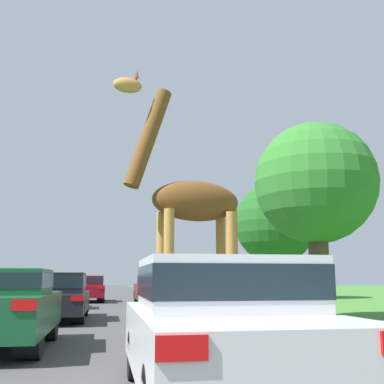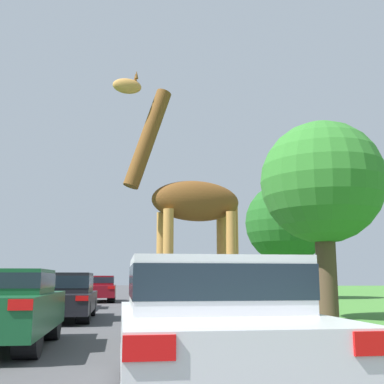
{
  "view_description": "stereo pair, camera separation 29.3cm",
  "coord_description": "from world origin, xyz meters",
  "px_view_note": "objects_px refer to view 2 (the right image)",
  "views": [
    {
      "loc": [
        -0.35,
        0.86,
        1.2
      ],
      "look_at": [
        1.27,
        9.93,
        2.86
      ],
      "focal_mm": 45.0,
      "sensor_mm": 36.0,
      "label": 1
    },
    {
      "loc": [
        -0.06,
        0.82,
        1.2
      ],
      "look_at": [
        1.27,
        9.93,
        2.86
      ],
      "focal_mm": 45.0,
      "sensor_mm": 36.0,
      "label": 2
    }
  ],
  "objects_px": {
    "tree_right_cluster": "(322,184)",
    "sign_post": "(300,283)",
    "giraffe_near_road": "(188,212)",
    "car_lead_maroon": "(210,324)",
    "car_queue_left": "(63,295)",
    "car_verge_right": "(62,290)",
    "car_far_ahead": "(166,289)",
    "car_queue_right": "(97,288)",
    "tree_left_edge": "(286,223)"
  },
  "relations": [
    {
      "from": "tree_left_edge",
      "to": "car_queue_left",
      "type": "bearing_deg",
      "value": -130.36
    },
    {
      "from": "car_queue_left",
      "to": "tree_left_edge",
      "type": "relative_size",
      "value": 0.65
    },
    {
      "from": "car_verge_right",
      "to": "tree_right_cluster",
      "type": "xyz_separation_m",
      "value": [
        8.53,
        -6.62,
        3.36
      ]
    },
    {
      "from": "car_far_ahead",
      "to": "car_queue_right",
      "type": "bearing_deg",
      "value": 131.97
    },
    {
      "from": "car_lead_maroon",
      "to": "car_verge_right",
      "type": "bearing_deg",
      "value": 101.96
    },
    {
      "from": "tree_left_edge",
      "to": "sign_post",
      "type": "bearing_deg",
      "value": -108.43
    },
    {
      "from": "car_queue_left",
      "to": "car_verge_right",
      "type": "distance_m",
      "value": 5.59
    },
    {
      "from": "giraffe_near_road",
      "to": "tree_right_cluster",
      "type": "xyz_separation_m",
      "value": [
        4.89,
        4.89,
        1.65
      ]
    },
    {
      "from": "giraffe_near_road",
      "to": "car_queue_left",
      "type": "distance_m",
      "value": 6.86
    },
    {
      "from": "car_queue_left",
      "to": "car_lead_maroon",
      "type": "bearing_deg",
      "value": -75.47
    },
    {
      "from": "car_queue_left",
      "to": "sign_post",
      "type": "relative_size",
      "value": 3.1
    },
    {
      "from": "car_lead_maroon",
      "to": "tree_left_edge",
      "type": "relative_size",
      "value": 0.54
    },
    {
      "from": "car_queue_left",
      "to": "car_far_ahead",
      "type": "relative_size",
      "value": 1.16
    },
    {
      "from": "car_lead_maroon",
      "to": "sign_post",
      "type": "relative_size",
      "value": 2.58
    },
    {
      "from": "giraffe_near_road",
      "to": "sign_post",
      "type": "bearing_deg",
      "value": -52.32
    },
    {
      "from": "giraffe_near_road",
      "to": "tree_left_edge",
      "type": "bearing_deg",
      "value": -33.16
    },
    {
      "from": "car_verge_right",
      "to": "sign_post",
      "type": "distance_m",
      "value": 10.57
    },
    {
      "from": "giraffe_near_road",
      "to": "car_queue_right",
      "type": "xyz_separation_m",
      "value": [
        -2.49,
        17.36,
        -1.75
      ]
    },
    {
      "from": "giraffe_near_road",
      "to": "car_queue_left",
      "type": "relative_size",
      "value": 1.09
    },
    {
      "from": "giraffe_near_road",
      "to": "tree_left_edge",
      "type": "relative_size",
      "value": 0.71
    },
    {
      "from": "giraffe_near_road",
      "to": "car_far_ahead",
      "type": "bearing_deg",
      "value": -12.49
    },
    {
      "from": "car_verge_right",
      "to": "tree_right_cluster",
      "type": "bearing_deg",
      "value": -37.8
    },
    {
      "from": "giraffe_near_road",
      "to": "sign_post",
      "type": "height_order",
      "value": "giraffe_near_road"
    },
    {
      "from": "car_far_ahead",
      "to": "tree_right_cluster",
      "type": "relative_size",
      "value": 0.67
    },
    {
      "from": "giraffe_near_road",
      "to": "car_queue_right",
      "type": "distance_m",
      "value": 17.63
    },
    {
      "from": "car_far_ahead",
      "to": "car_lead_maroon",
      "type": "bearing_deg",
      "value": -93.86
    },
    {
      "from": "car_verge_right",
      "to": "sign_post",
      "type": "bearing_deg",
      "value": -46.39
    },
    {
      "from": "car_queue_right",
      "to": "car_far_ahead",
      "type": "bearing_deg",
      "value": -48.03
    },
    {
      "from": "car_queue_right",
      "to": "tree_left_edge",
      "type": "bearing_deg",
      "value": 13.13
    },
    {
      "from": "car_lead_maroon",
      "to": "sign_post",
      "type": "distance_m",
      "value": 8.88
    },
    {
      "from": "car_verge_right",
      "to": "tree_left_edge",
      "type": "xyz_separation_m",
      "value": [
        12.69,
        8.55,
        3.91
      ]
    },
    {
      "from": "tree_right_cluster",
      "to": "sign_post",
      "type": "distance_m",
      "value": 3.45
    },
    {
      "from": "car_lead_maroon",
      "to": "sign_post",
      "type": "bearing_deg",
      "value": 63.32
    },
    {
      "from": "tree_left_edge",
      "to": "giraffe_near_road",
      "type": "bearing_deg",
      "value": -114.28
    },
    {
      "from": "car_verge_right",
      "to": "tree_left_edge",
      "type": "relative_size",
      "value": 0.6
    },
    {
      "from": "car_lead_maroon",
      "to": "tree_left_edge",
      "type": "height_order",
      "value": "tree_left_edge"
    },
    {
      "from": "car_queue_right",
      "to": "car_far_ahead",
      "type": "distance_m",
      "value": 5.01
    },
    {
      "from": "car_queue_right",
      "to": "tree_right_cluster",
      "type": "xyz_separation_m",
      "value": [
        7.38,
        -12.48,
        3.4
      ]
    },
    {
      "from": "sign_post",
      "to": "tree_left_edge",
      "type": "bearing_deg",
      "value": 71.57
    },
    {
      "from": "tree_left_edge",
      "to": "car_far_ahead",
      "type": "bearing_deg",
      "value": -141.92
    },
    {
      "from": "car_queue_left",
      "to": "car_verge_right",
      "type": "relative_size",
      "value": 1.08
    },
    {
      "from": "car_far_ahead",
      "to": "tree_left_edge",
      "type": "relative_size",
      "value": 0.56
    },
    {
      "from": "car_queue_left",
      "to": "car_far_ahead",
      "type": "distance_m",
      "value": 8.57
    },
    {
      "from": "car_queue_right",
      "to": "car_far_ahead",
      "type": "xyz_separation_m",
      "value": [
        3.35,
        -3.72,
        0.02
      ]
    },
    {
      "from": "car_lead_maroon",
      "to": "tree_right_cluster",
      "type": "distance_m",
      "value": 10.91
    },
    {
      "from": "car_queue_left",
      "to": "car_far_ahead",
      "type": "xyz_separation_m",
      "value": [
        3.8,
        7.68,
        0.01
      ]
    },
    {
      "from": "giraffe_near_road",
      "to": "car_lead_maroon",
      "type": "height_order",
      "value": "giraffe_near_road"
    },
    {
      "from": "giraffe_near_road",
      "to": "car_verge_right",
      "type": "relative_size",
      "value": 1.18
    },
    {
      "from": "giraffe_near_road",
      "to": "sign_post",
      "type": "relative_size",
      "value": 3.38
    },
    {
      "from": "tree_right_cluster",
      "to": "sign_post",
      "type": "relative_size",
      "value": 3.97
    }
  ]
}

